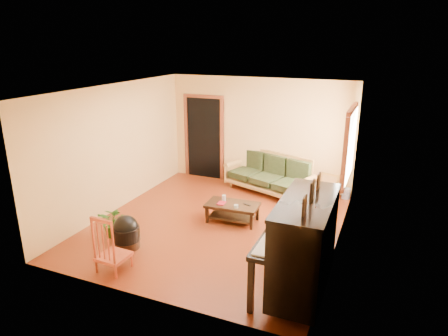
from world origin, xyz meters
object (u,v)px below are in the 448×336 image
at_px(sofa, 268,174).
at_px(piano, 304,248).
at_px(potted_plant, 114,221).
at_px(footstool, 127,236).
at_px(coffee_table, 232,212).
at_px(red_chair, 112,242).
at_px(ceramic_crock, 346,193).
at_px(armchair, 308,213).

height_order(sofa, piano, piano).
bearing_deg(potted_plant, sofa, 58.88).
bearing_deg(piano, footstool, 177.42).
bearing_deg(coffee_table, piano, -45.37).
bearing_deg(red_chair, sofa, 75.69).
xyz_separation_m(sofa, ceramic_crock, (1.74, 0.33, -0.33)).
xyz_separation_m(armchair, footstool, (-2.76, -1.70, -0.20)).
height_order(sofa, armchair, sofa).
bearing_deg(piano, ceramic_crock, 87.15).
bearing_deg(armchair, red_chair, -133.13).
relative_size(coffee_table, footstool, 2.22).
bearing_deg(armchair, sofa, 130.34).
height_order(coffee_table, footstool, footstool).
xyz_separation_m(sofa, armchair, (1.29, -1.75, -0.03)).
relative_size(sofa, piano, 1.31).
height_order(sofa, potted_plant, sofa).
bearing_deg(potted_plant, red_chair, -53.12).
bearing_deg(sofa, potted_plant, -102.16).
distance_m(piano, footstool, 3.09).
xyz_separation_m(coffee_table, footstool, (-1.29, -1.68, 0.03)).
height_order(sofa, red_chair, red_chair).
relative_size(footstool, potted_plant, 0.79).
relative_size(coffee_table, ceramic_crock, 4.30).
relative_size(piano, potted_plant, 2.74).
height_order(ceramic_crock, potted_plant, potted_plant).
bearing_deg(red_chair, ceramic_crock, 58.56).
bearing_deg(armchair, footstool, -144.58).
bearing_deg(coffee_table, red_chair, -114.18).
height_order(piano, footstool, piano).
bearing_deg(coffee_table, ceramic_crock, 47.48).
relative_size(sofa, armchair, 2.48).
relative_size(footstool, ceramic_crock, 1.94).
height_order(piano, potted_plant, piano).
bearing_deg(sofa, armchair, -34.56).
height_order(red_chair, ceramic_crock, red_chair).
height_order(coffee_table, armchair, armchair).
height_order(coffee_table, red_chair, red_chair).
xyz_separation_m(armchair, ceramic_crock, (0.45, 2.08, -0.30)).
bearing_deg(ceramic_crock, footstool, -130.36).
distance_m(sofa, ceramic_crock, 1.80).
xyz_separation_m(coffee_table, red_chair, (-1.05, -2.34, 0.28)).
bearing_deg(sofa, ceramic_crock, 29.81).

